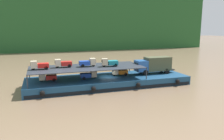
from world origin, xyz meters
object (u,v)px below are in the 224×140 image
object	(u,v)px
covered_lorry	(154,65)
mini_truck_upper_fore	(88,63)
mini_truck_lower_aft	(89,75)
mini_truck_lower_stern	(48,77)
mini_truck_lower_mid	(120,72)
mini_truck_upper_mid	(63,63)
mini_truck_upper_bow	(110,62)
cargo_barge	(109,81)
mini_truck_upper_stern	(39,65)

from	to	relation	value
covered_lorry	mini_truck_upper_fore	world-z (taller)	mini_truck_upper_fore
mini_truck_lower_aft	mini_truck_upper_fore	bearing A→B (deg)	94.53
mini_truck_lower_aft	mini_truck_upper_fore	distance (m)	2.07
mini_truck_lower_stern	mini_truck_lower_mid	bearing A→B (deg)	2.22
mini_truck_lower_stern	mini_truck_lower_mid	world-z (taller)	same
covered_lorry	mini_truck_lower_stern	distance (m)	19.27
mini_truck_upper_mid	mini_truck_lower_stern	bearing A→B (deg)	-164.86
mini_truck_upper_bow	mini_truck_lower_mid	bearing A→B (deg)	28.86
cargo_barge	mini_truck_upper_stern	size ratio (longest dim) A/B	10.20
cargo_barge	mini_truck_upper_fore	size ratio (longest dim) A/B	10.19
covered_lorry	mini_truck_lower_aft	world-z (taller)	covered_lorry
mini_truck_lower_stern	mini_truck_upper_bow	size ratio (longest dim) A/B	1.00
covered_lorry	mini_truck_lower_mid	distance (m)	6.81
covered_lorry	mini_truck_lower_mid	bearing A→B (deg)	177.49
mini_truck_lower_stern	mini_truck_lower_aft	size ratio (longest dim) A/B	1.01
cargo_barge	mini_truck_lower_aft	world-z (taller)	mini_truck_lower_aft
cargo_barge	mini_truck_upper_bow	world-z (taller)	mini_truck_upper_bow
mini_truck_lower_mid	mini_truck_upper_fore	distance (m)	6.21
mini_truck_lower_stern	mini_truck_upper_fore	size ratio (longest dim) A/B	1.01
covered_lorry	mini_truck_upper_stern	distance (m)	20.40
covered_lorry	mini_truck_upper_bow	xyz separation A→B (m)	(-9.03, -0.98, 1.00)
mini_truck_lower_stern	mini_truck_upper_stern	world-z (taller)	mini_truck_upper_stern
mini_truck_lower_stern	mini_truck_upper_fore	bearing A→B (deg)	1.73
cargo_barge	mini_truck_upper_mid	size ratio (longest dim) A/B	10.18
mini_truck_lower_mid	covered_lorry	bearing A→B (deg)	-2.51
mini_truck_upper_mid	mini_truck_upper_fore	bearing A→B (deg)	-7.05
cargo_barge	mini_truck_lower_aft	xyz separation A→B (m)	(-3.55, -0.21, 1.44)
cargo_barge	mini_truck_upper_mid	distance (m)	8.42
cargo_barge	mini_truck_upper_mid	bearing A→B (deg)	173.95
mini_truck_lower_aft	mini_truck_upper_stern	world-z (taller)	mini_truck_upper_stern
mini_truck_upper_stern	mini_truck_upper_mid	bearing A→B (deg)	11.55
mini_truck_upper_mid	mini_truck_upper_fore	world-z (taller)	same
mini_truck_upper_stern	mini_truck_upper_bow	world-z (taller)	same
cargo_barge	covered_lorry	world-z (taller)	covered_lorry
mini_truck_upper_bow	mini_truck_lower_aft	bearing A→B (deg)	172.45
mini_truck_lower_stern	mini_truck_upper_stern	size ratio (longest dim) A/B	1.02
mini_truck_lower_stern	covered_lorry	bearing A→B (deg)	0.57
cargo_barge	mini_truck_upper_fore	bearing A→B (deg)	175.07
mini_truck_upper_fore	cargo_barge	bearing A→B (deg)	-4.93
mini_truck_lower_mid	mini_truck_upper_stern	bearing A→B (deg)	-177.71
mini_truck_lower_stern	mini_truck_lower_mid	size ratio (longest dim) A/B	1.01
mini_truck_lower_stern	mini_truck_upper_stern	bearing A→B (deg)	-176.99
mini_truck_lower_stern	mini_truck_upper_stern	distance (m)	2.30
mini_truck_upper_mid	mini_truck_upper_bow	world-z (taller)	same
mini_truck_lower_aft	mini_truck_lower_mid	size ratio (longest dim) A/B	1.00
covered_lorry	mini_truck_lower_stern	world-z (taller)	covered_lorry
mini_truck_upper_stern	mini_truck_upper_fore	size ratio (longest dim) A/B	1.00
mini_truck_upper_stern	mini_truck_upper_mid	world-z (taller)	same
covered_lorry	mini_truck_upper_mid	world-z (taller)	mini_truck_upper_mid
covered_lorry	mini_truck_lower_aft	bearing A→B (deg)	-177.69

